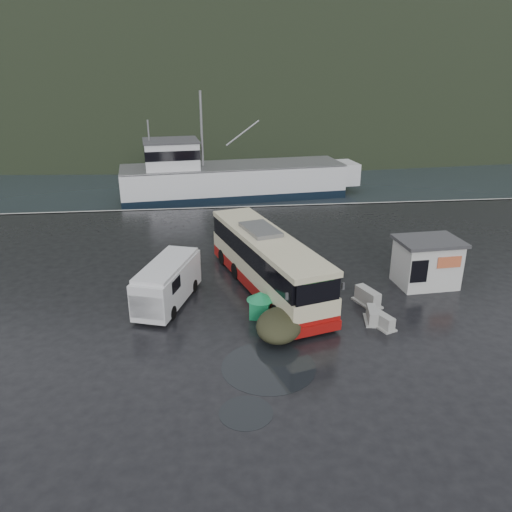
{
  "coord_description": "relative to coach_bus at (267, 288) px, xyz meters",
  "views": [
    {
      "loc": [
        -1.53,
        -24.39,
        12.43
      ],
      "look_at": [
        1.57,
        3.07,
        1.7
      ],
      "focal_mm": 35.0,
      "sensor_mm": 36.0,
      "label": 1
    }
  ],
  "objects": [
    {
      "name": "waste_bin_left",
      "position": [
        -0.81,
        -3.46,
        0.0
      ],
      "size": [
        1.27,
        1.27,
        1.43
      ],
      "primitive_type": null,
      "rotation": [
        0.0,
        0.0,
        -0.28
      ],
      "color": "#167F49",
      "rests_on": "ground"
    },
    {
      "name": "ticket_kiosk",
      "position": [
        9.45,
        -0.51,
        0.0
      ],
      "size": [
        3.83,
        3.0,
        2.86
      ],
      "primitive_type": null,
      "rotation": [
        0.0,
        0.0,
        0.06
      ],
      "color": "silver",
      "rests_on": "ground"
    },
    {
      "name": "headland",
      "position": [
        7.89,
        247.87,
        0.0
      ],
      "size": [
        780.0,
        540.0,
        570.0
      ],
      "primitive_type": "ellipsoid",
      "color": "black",
      "rests_on": "ground"
    },
    {
      "name": "coach_bus",
      "position": [
        0.0,
        0.0,
        0.0
      ],
      "size": [
        6.33,
        12.71,
        3.49
      ],
      "primitive_type": null,
      "rotation": [
        0.0,
        0.0,
        0.28
      ],
      "color": "beige",
      "rests_on": "ground"
    },
    {
      "name": "jersey_barrier_c",
      "position": [
        4.83,
        -4.62,
        0.0
      ],
      "size": [
        0.99,
        1.56,
        0.72
      ],
      "primitive_type": null,
      "rotation": [
        0.0,
        0.0,
        -0.2
      ],
      "color": "#999993",
      "rests_on": "ground"
    },
    {
      "name": "waste_bin_right",
      "position": [
        1.02,
        -3.44,
        0.0
      ],
      "size": [
        1.18,
        1.18,
        1.33
      ],
      "primitive_type": null,
      "rotation": [
        0.0,
        0.0,
        0.28
      ],
      "color": "#167F49",
      "rests_on": "ground"
    },
    {
      "name": "fishing_trawler",
      "position": [
        -0.06,
        27.4,
        0.0
      ],
      "size": [
        28.85,
        9.36,
        11.33
      ],
      "primitive_type": null,
      "rotation": [
        0.0,
        0.0,
        0.11
      ],
      "color": "silver",
      "rests_on": "ground"
    },
    {
      "name": "jersey_barrier_b",
      "position": [
        5.23,
        -2.66,
        0.0
      ],
      "size": [
        1.42,
        1.96,
        0.88
      ],
      "primitive_type": null,
      "rotation": [
        0.0,
        0.0,
        0.34
      ],
      "color": "#999993",
      "rests_on": "ground"
    },
    {
      "name": "quay_edge",
      "position": [
        -2.11,
        17.87,
        0.0
      ],
      "size": [
        160.0,
        0.6,
        1.5
      ],
      "primitive_type": "cube",
      "color": "#999993",
      "rests_on": "ground"
    },
    {
      "name": "puddles",
      "position": [
        -1.26,
        -8.71,
        0.01
      ],
      "size": [
        4.39,
        6.07,
        0.01
      ],
      "color": "black",
      "rests_on": "ground"
    },
    {
      "name": "white_van",
      "position": [
        -5.65,
        -1.29,
        0.0
      ],
      "size": [
        3.76,
        6.12,
        2.42
      ],
      "primitive_type": null,
      "rotation": [
        0.0,
        0.0,
        -0.33
      ],
      "color": "silver",
      "rests_on": "ground"
    },
    {
      "name": "harbor_water",
      "position": [
        -2.11,
        107.87,
        0.0
      ],
      "size": [
        300.0,
        180.0,
        0.02
      ],
      "primitive_type": "cube",
      "color": "black",
      "rests_on": "ground"
    },
    {
      "name": "dome_tent",
      "position": [
        -0.14,
        -5.55,
        0.0
      ],
      "size": [
        3.04,
        3.63,
        1.22
      ],
      "primitive_type": null,
      "rotation": [
        0.0,
        0.0,
        -0.3
      ],
      "color": "#2B2C1A",
      "rests_on": "ground"
    },
    {
      "name": "ground",
      "position": [
        -2.11,
        -2.13,
        0.0
      ],
      "size": [
        160.0,
        160.0,
        0.0
      ],
      "primitive_type": "plane",
      "color": "black",
      "rests_on": "ground"
    },
    {
      "name": "jersey_barrier_a",
      "position": [
        5.17,
        -5.25,
        0.0
      ],
      "size": [
        1.18,
        1.58,
        0.71
      ],
      "primitive_type": null,
      "rotation": [
        0.0,
        0.0,
        0.38
      ],
      "color": "#999993",
      "rests_on": "ground"
    }
  ]
}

